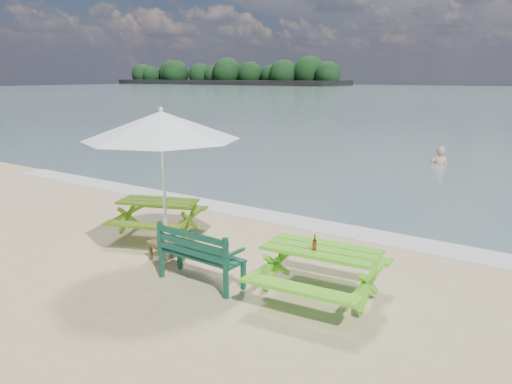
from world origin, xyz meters
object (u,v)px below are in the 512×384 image
Objects in this scene: swimmer at (439,171)px; picnic_table_left at (159,219)px; park_bench at (201,266)px; side_table at (167,251)px; patio_umbrella at (161,126)px; beer_bottle at (315,245)px; picnic_table_right at (321,274)px.

picnic_table_left is at bearing -100.75° from swimmer.
park_bench reaches higher than side_table.
side_table is 2.24m from patio_umbrella.
beer_bottle is (4.14, -0.91, 0.51)m from picnic_table_left.
picnic_table_left is at bearing 169.56° from picnic_table_right.
beer_bottle is 0.12× the size of swimmer.
park_bench is 2.22× the size of side_table.
picnic_table_right is 1.06× the size of swimmer.
patio_umbrella reaches higher than beer_bottle.
picnic_table_left is at bearing 150.19° from park_bench.
patio_umbrella is at bearing -95.00° from swimmer.
picnic_table_left is at bearing 141.10° from patio_umbrella.
patio_umbrella is (0.00, 0.00, 2.24)m from side_table.
picnic_table_left is at bearing 141.10° from side_table.
beer_bottle is at bearing -12.43° from picnic_table_left.
swimmer is at bearing 85.00° from patio_umbrella.
patio_umbrella is 13.59m from swimmer.
picnic_table_right is 1.35× the size of park_bench.
swimmer is (-0.01, 13.66, -0.58)m from park_bench.
beer_bottle is at bearing 0.76° from side_table.
beer_bottle reaches higher than swimmer.
side_table is 0.20× the size of patio_umbrella.
swimmer is (1.16, 13.27, -2.72)m from patio_umbrella.
side_table is 0.36× the size of swimmer.
patio_umbrella is (1.18, -0.95, 2.06)m from picnic_table_left.
patio_umbrella is (-3.00, -0.18, 2.04)m from picnic_table_right.
beer_bottle is at bearing -82.26° from swimmer.
picnic_table_left is 0.65× the size of patio_umbrella.
side_table is at bearing -176.54° from picnic_table_right.
picnic_table_left is 2.56m from patio_umbrella.
patio_umbrella reaches higher than side_table.
park_bench is (2.34, -1.34, -0.08)m from picnic_table_left.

